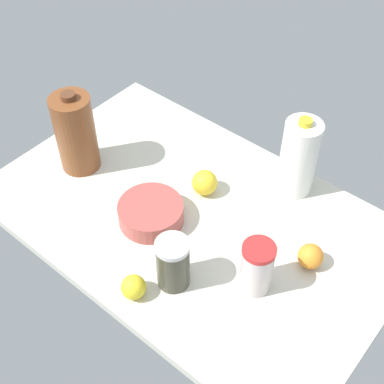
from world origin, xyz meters
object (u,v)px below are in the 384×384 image
at_px(tumbler_cup, 257,267).
at_px(shaker_bottle, 173,263).
at_px(lemon_by_jug, 205,183).
at_px(lemon_loose, 133,287).
at_px(mixing_bowl, 151,213).
at_px(chocolate_milk_jug, 76,133).
at_px(milk_jug, 299,157).
at_px(orange_beside_bowl, 310,256).

height_order(tumbler_cup, shaker_bottle, tumbler_cup).
bearing_deg(lemon_by_jug, tumbler_cup, -29.85).
bearing_deg(lemon_loose, mixing_bowl, 122.95).
distance_m(chocolate_milk_jug, lemon_loose, 0.54).
bearing_deg(tumbler_cup, lemon_by_jug, 150.15).
bearing_deg(milk_jug, chocolate_milk_jug, -149.00).
relative_size(shaker_bottle, lemon_loose, 2.38).
relative_size(chocolate_milk_jug, lemon_by_jug, 3.54).
xyz_separation_m(mixing_bowl, chocolate_milk_jug, (-0.34, 0.03, 0.10)).
distance_m(mixing_bowl, lemon_by_jug, 0.19).
height_order(tumbler_cup, lemon_by_jug, tumbler_cup).
xyz_separation_m(mixing_bowl, orange_beside_bowl, (0.44, 0.16, 0.01)).
distance_m(tumbler_cup, orange_beside_bowl, 0.17).
xyz_separation_m(tumbler_cup, lemon_by_jug, (-0.32, 0.18, -0.04)).
xyz_separation_m(tumbler_cup, chocolate_milk_jug, (-0.70, 0.02, 0.05)).
bearing_deg(tumbler_cup, lemon_loose, -134.93).
bearing_deg(chocolate_milk_jug, tumbler_cup, -1.80).
bearing_deg(tumbler_cup, shaker_bottle, -143.73).
bearing_deg(mixing_bowl, chocolate_milk_jug, 175.06).
bearing_deg(chocolate_milk_jug, lemon_loose, -27.35).
relative_size(shaker_bottle, milk_jug, 0.59).
relative_size(orange_beside_bowl, lemon_loose, 1.06).
bearing_deg(milk_jug, mixing_bowl, -123.19).
height_order(chocolate_milk_jug, shaker_bottle, chocolate_milk_jug).
bearing_deg(shaker_bottle, lemon_by_jug, 115.01).
xyz_separation_m(lemon_by_jug, lemon_loose, (0.09, -0.41, -0.01)).
relative_size(orange_beside_bowl, lemon_by_jug, 0.89).
bearing_deg(orange_beside_bowl, tumbler_cup, -116.45).
relative_size(chocolate_milk_jug, milk_jug, 1.04).
bearing_deg(lemon_by_jug, shaker_bottle, -64.99).
height_order(tumbler_cup, mixing_bowl, tumbler_cup).
bearing_deg(orange_beside_bowl, lemon_by_jug, 175.52).
relative_size(mixing_bowl, lemon_by_jug, 2.44).
bearing_deg(milk_jug, tumbler_cup, -72.68).
bearing_deg(chocolate_milk_jug, shaker_bottle, -15.74).
distance_m(mixing_bowl, shaker_bottle, 0.23).
distance_m(mixing_bowl, chocolate_milk_jug, 0.35).
bearing_deg(shaker_bottle, orange_beside_bowl, 48.26).
bearing_deg(orange_beside_bowl, lemon_loose, -128.54).
distance_m(shaker_bottle, milk_jug, 0.50).
bearing_deg(lemon_loose, orange_beside_bowl, 51.46).
relative_size(lemon_by_jug, lemon_loose, 1.19).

